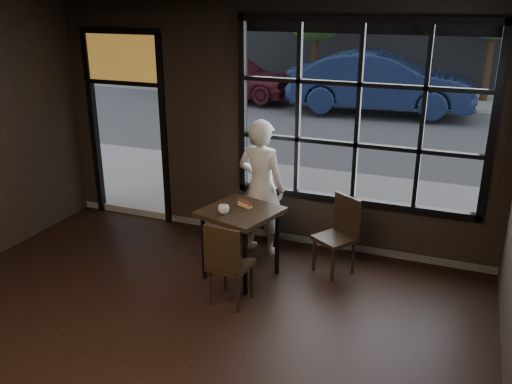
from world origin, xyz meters
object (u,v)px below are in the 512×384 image
at_px(cafe_table, 241,243).
at_px(navy_car, 380,82).
at_px(chair_near, 231,262).
at_px(man, 261,187).

height_order(cafe_table, navy_car, navy_car).
xyz_separation_m(chair_near, man, (-0.15, 1.29, 0.40)).
bearing_deg(man, navy_car, -81.06).
height_order(cafe_table, man, man).
relative_size(cafe_table, chair_near, 0.90).
bearing_deg(chair_near, navy_car, -84.90).
relative_size(cafe_table, man, 0.49).
bearing_deg(chair_near, cafe_table, -73.51).
bearing_deg(chair_near, man, -79.27).
distance_m(cafe_table, man, 0.86).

